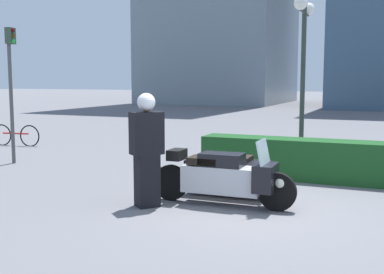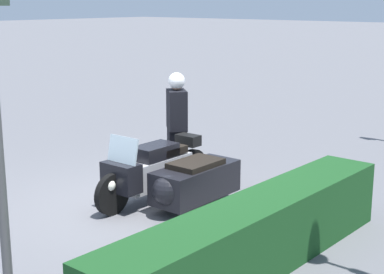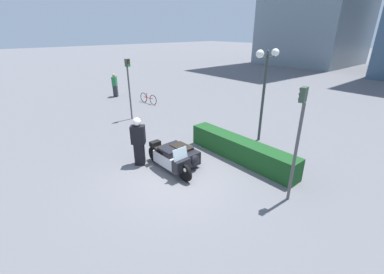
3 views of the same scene
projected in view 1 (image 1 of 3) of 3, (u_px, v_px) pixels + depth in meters
ground_plane at (254, 210)px, 7.83m from camera, size 160.00×160.00×0.00m
police_motorcycle at (231, 174)px, 8.43m from camera, size 2.51×1.35×1.15m
officer_rider at (147, 147)px, 7.95m from camera, size 0.57×0.60×1.90m
hedge_bush_curbside at (315, 160)px, 10.10m from camera, size 4.89×0.73×0.86m
twin_lamp_post at (304, 40)px, 12.09m from camera, size 0.33×1.42×4.10m
traffic_light_far at (11, 75)px, 11.97m from camera, size 0.22×0.28×3.39m
bicycle_parked at (16, 135)px, 15.42m from camera, size 1.71×0.29×0.75m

